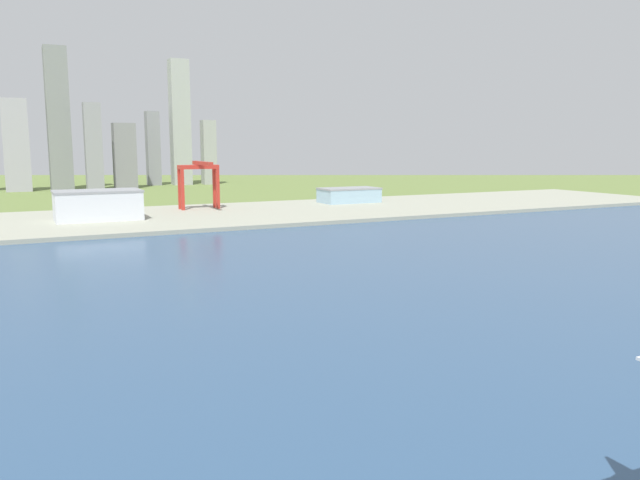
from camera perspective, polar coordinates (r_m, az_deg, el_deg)
ground_plane at (r=233.71m, az=-4.78°, el=-3.18°), size 2400.00×2400.00×0.00m
water_bay at (r=180.70m, az=2.27°, el=-6.67°), size 840.00×360.00×0.15m
industrial_pier at (r=414.18m, az=-14.48°, el=1.93°), size 840.00×140.00×2.50m
port_crane_red at (r=452.64m, az=-10.94°, el=5.94°), size 27.83×43.62×33.92m
warehouse_main at (r=404.36m, az=-19.56°, el=3.02°), size 50.63×29.17×18.16m
warehouse_annex at (r=498.38m, az=2.66°, el=4.11°), size 46.57×25.43×11.69m
distant_skyline at (r=733.43m, az=-22.69°, el=8.97°), size 329.00×71.35×149.17m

